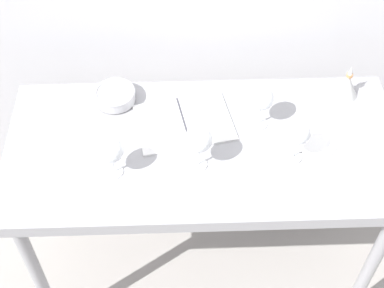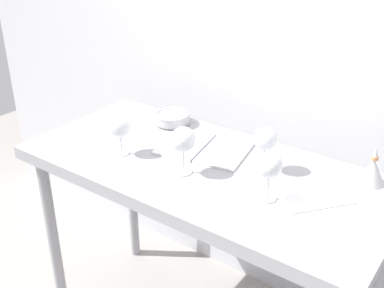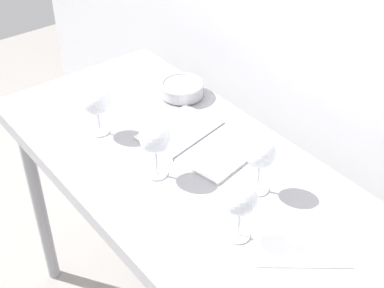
% 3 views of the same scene
% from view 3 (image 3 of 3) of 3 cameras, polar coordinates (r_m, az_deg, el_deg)
% --- Properties ---
extents(steel_counter, '(1.40, 0.65, 0.90)m').
position_cam_3_polar(steel_counter, '(1.70, -0.47, -5.07)').
color(steel_counter, '#949499').
rests_on(steel_counter, ground_plane).
extents(wine_glass_near_center, '(0.09, 0.09, 0.18)m').
position_cam_3_polar(wine_glass_near_center, '(1.52, -3.81, 0.57)').
color(wine_glass_near_center, white).
rests_on(wine_glass_near_center, steel_counter).
extents(wine_glass_near_left, '(0.09, 0.09, 0.16)m').
position_cam_3_polar(wine_glass_near_left, '(1.73, -9.83, 4.28)').
color(wine_glass_near_left, white).
rests_on(wine_glass_near_left, steel_counter).
extents(wine_glass_far_right, '(0.08, 0.08, 0.17)m').
position_cam_3_polar(wine_glass_far_right, '(1.48, 7.06, -1.11)').
color(wine_glass_far_right, white).
rests_on(wine_glass_far_right, steel_counter).
extents(wine_glass_near_right, '(0.08, 0.08, 0.17)m').
position_cam_3_polar(wine_glass_near_right, '(1.34, 5.03, -5.83)').
color(wine_glass_near_right, white).
rests_on(wine_glass_near_right, steel_counter).
extents(open_notebook, '(0.38, 0.31, 0.01)m').
position_cam_3_polar(open_notebook, '(1.72, 0.83, 0.29)').
color(open_notebook, white).
rests_on(open_notebook, steel_counter).
extents(tasting_sheet_upper, '(0.27, 0.28, 0.00)m').
position_cam_3_polar(tasting_sheet_upper, '(1.43, 11.09, -10.04)').
color(tasting_sheet_upper, white).
rests_on(tasting_sheet_upper, steel_counter).
extents(tasting_bowl, '(0.15, 0.15, 0.05)m').
position_cam_3_polar(tasting_bowl, '(1.93, -1.04, 5.74)').
color(tasting_bowl, beige).
rests_on(tasting_bowl, steel_counter).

